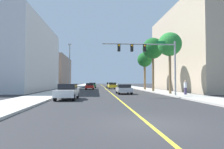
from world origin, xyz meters
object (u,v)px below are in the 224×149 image
at_px(car_white, 67,92).
at_px(car_silver, 124,89).
at_px(palm_mid, 153,49).
at_px(car_red, 90,86).
at_px(car_green, 92,85).
at_px(car_gray, 109,85).
at_px(car_yellow, 112,86).
at_px(traffic_signal_mast, 151,55).
at_px(pedestrian, 185,87).
at_px(palm_near, 170,45).
at_px(palm_far, 145,60).
at_px(street_lamp, 70,65).

distance_m(car_white, car_silver, 10.21).
height_order(palm_mid, car_red, palm_mid).
bearing_deg(palm_mid, car_green, 118.06).
bearing_deg(car_gray, car_green, -141.96).
height_order(car_white, car_yellow, car_white).
bearing_deg(car_yellow, car_red, -152.19).
distance_m(traffic_signal_mast, palm_mid, 10.72).
distance_m(car_yellow, pedestrian, 24.02).
relative_size(palm_near, car_yellow, 1.95).
bearing_deg(palm_far, car_white, -123.24).
xyz_separation_m(car_red, car_green, (0.41, 8.53, 0.03)).
xyz_separation_m(street_lamp, palm_mid, (14.23, -3.15, 2.50)).
distance_m(traffic_signal_mast, car_silver, 7.10).
relative_size(car_green, car_silver, 1.02).
relative_size(car_red, car_yellow, 0.93).
xyz_separation_m(palm_near, car_gray, (-6.18, 30.03, -5.93)).
distance_m(palm_far, car_red, 13.21).
distance_m(palm_far, car_gray, 18.76).
distance_m(traffic_signal_mast, pedestrian, 6.17).
height_order(palm_near, car_silver, palm_near).
bearing_deg(car_yellow, street_lamp, -130.07).
height_order(street_lamp, car_yellow, street_lamp).
xyz_separation_m(traffic_signal_mast, car_red, (-7.78, 21.18, -4.13)).
height_order(palm_mid, pedestrian, palm_mid).
relative_size(palm_far, car_red, 1.91).
bearing_deg(car_yellow, palm_far, -55.24).
distance_m(street_lamp, car_silver, 12.35).
height_order(traffic_signal_mast, car_white, traffic_signal_mast).
height_order(car_red, car_white, car_white).
bearing_deg(palm_mid, car_gray, 103.86).
xyz_separation_m(car_silver, pedestrian, (7.12, -3.88, 0.30)).
height_order(car_red, car_yellow, car_yellow).
bearing_deg(palm_far, palm_mid, -91.93).
distance_m(car_gray, car_yellow, 9.22).
bearing_deg(street_lamp, car_gray, 67.50).
height_order(traffic_signal_mast, palm_mid, palm_mid).
bearing_deg(car_white, palm_far, -121.58).
relative_size(car_yellow, pedestrian, 2.42).
bearing_deg(palm_mid, traffic_signal_mast, -107.56).
distance_m(car_white, car_yellow, 27.57).
bearing_deg(car_green, palm_near, -65.85).
distance_m(street_lamp, palm_near, 17.63).
height_order(car_silver, car_yellow, car_yellow).
bearing_deg(pedestrian, palm_far, 138.23).
distance_m(car_green, car_silver, 24.98).
xyz_separation_m(palm_far, car_gray, (-6.02, 16.97, -5.27)).
height_order(palm_mid, car_white, palm_mid).
relative_size(traffic_signal_mast, car_green, 2.16).
distance_m(palm_far, pedestrian, 16.01).
distance_m(traffic_signal_mast, palm_near, 5.27).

